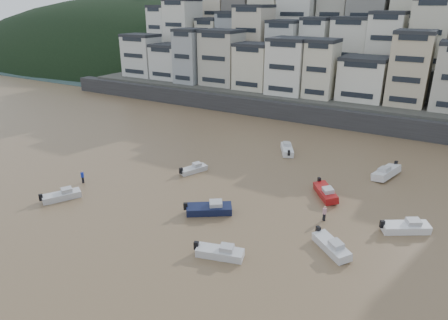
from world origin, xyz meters
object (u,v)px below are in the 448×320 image
Objects in this scene: boat_b at (332,245)px; boat_f at (194,168)px; boat_i at (387,171)px; boat_e at (326,191)px; boat_a at (220,251)px; boat_h at (287,148)px; boat_d at (406,226)px; boat_j at (61,194)px; boat_c at (209,208)px; person_pink at (324,213)px; person_blue at (83,177)px.

boat_f is (-22.24, 9.14, -0.09)m from boat_b.
boat_e is at bearing -12.95° from boat_i.
boat_f is 0.73× the size of boat_i.
boat_a is 0.88× the size of boat_h.
boat_e is (-3.97, 11.04, 0.05)m from boat_b.
boat_b is 27.01m from boat_h.
boat_d is at bearing 32.03° from boat_i.
boat_f is (-13.55, 15.40, -0.07)m from boat_a.
boat_c is at bearing -41.76° from boat_j.
boat_h is (8.34, 14.02, 0.16)m from boat_f.
boat_c is 20.86m from boat_d.
boat_a is at bearing -118.76° from person_pink.
boat_a is 1.01× the size of boat_j.
boat_c is at bearing 167.99° from boat_d.
person_blue is at bearing 152.95° from boat_a.
boat_e is 1.13× the size of boat_j.
boat_j is (-32.69, -26.98, -0.17)m from boat_i.
boat_i is at bearing 126.30° from boat_b.
boat_a is at bearing -117.13° from boat_f.
boat_j is (-9.06, -14.98, 0.06)m from boat_f.
boat_d is 0.95× the size of boat_h.
boat_a is at bearing -104.20° from boat_b.
boat_h is at bearing -176.44° from boat_e.
boat_f is 20.26m from person_pink.
person_pink is at bearing 153.92° from boat_b.
boat_j is (-17.32, -6.04, -0.10)m from boat_c.
boat_e is at bearing 105.80° from person_pink.
boat_e is 5.95m from person_pink.
boat_e is at bearing -62.55° from boat_f.
person_blue is (-18.95, -24.36, 0.11)m from boat_h.
boat_f is at bearing -48.08° from boat_i.
boat_b is 0.96× the size of boat_d.
person_pink is at bearing -79.37° from boat_f.
boat_h is 33.82m from boat_j.
boat_b is 0.84× the size of boat_i.
boat_a is 0.88× the size of boat_c.
boat_c is at bearing -140.76° from boat_b.
boat_e reaches higher than boat_f.
boat_b is 11.73m from boat_e.
boat_h is at bearing 55.66° from boat_c.
boat_i is 16.27m from person_pink.
boat_h is (-5.20, 29.42, 0.09)m from boat_a.
boat_c is 3.21× the size of person_pink.
boat_f is 26.51m from boat_i.
boat_i is (1.39, 21.15, 0.13)m from boat_b.
boat_c is 1.01× the size of boat_h.
boat_d is 0.97× the size of boat_e.
boat_i is at bearing 75.29° from boat_d.
person_blue is 31.19m from person_pink.
boat_h is (-9.93, 12.12, 0.01)m from boat_e.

